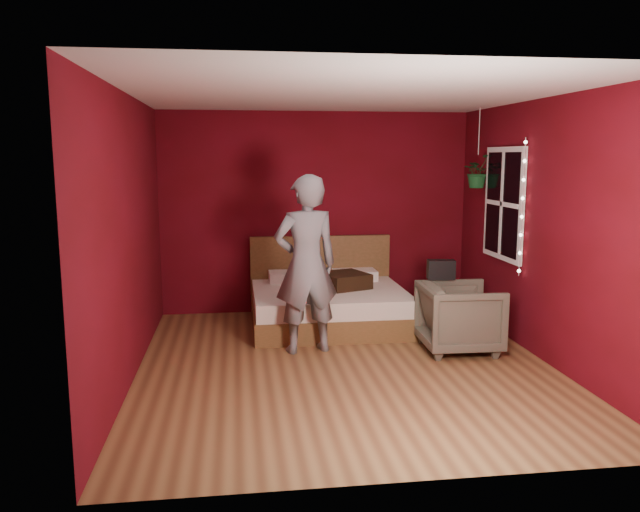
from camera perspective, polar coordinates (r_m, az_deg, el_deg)
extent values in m
plane|color=brown|center=(6.23, 2.30, -9.93)|extent=(4.50, 4.50, 0.00)
cube|color=#5D0917|center=(8.16, -0.40, 3.98)|extent=(4.00, 0.02, 2.60)
cube|color=#5D0917|center=(3.76, 8.41, -2.23)|extent=(4.00, 0.02, 2.60)
cube|color=#5D0917|center=(5.93, -17.14, 1.61)|extent=(0.02, 4.50, 2.60)
cube|color=#5D0917|center=(6.59, 19.87, 2.20)|extent=(0.02, 4.50, 2.60)
cube|color=silver|center=(5.92, 2.47, 14.71)|extent=(4.00, 4.50, 0.02)
cube|color=white|center=(7.36, 16.45, 4.60)|extent=(0.04, 0.97, 1.27)
cube|color=black|center=(7.35, 16.35, 4.61)|extent=(0.02, 0.85, 1.15)
cube|color=white|center=(7.35, 16.31, 4.61)|extent=(0.03, 0.05, 1.15)
cube|color=white|center=(7.35, 16.31, 4.61)|extent=(0.03, 0.85, 0.05)
cylinder|color=silver|center=(6.87, 18.00, 4.23)|extent=(0.01, 0.01, 1.45)
sphere|color=#FFF2CC|center=(6.96, 17.73, -1.31)|extent=(0.04, 0.04, 0.04)
sphere|color=#FFF2CC|center=(6.93, 17.81, 0.26)|extent=(0.04, 0.04, 0.04)
sphere|color=#FFF2CC|center=(6.90, 17.89, 1.84)|extent=(0.04, 0.04, 0.04)
sphere|color=#FFF2CC|center=(6.88, 17.97, 3.43)|extent=(0.04, 0.04, 0.04)
sphere|color=#FFF2CC|center=(6.87, 18.04, 5.04)|extent=(0.04, 0.04, 0.04)
sphere|color=#FFF2CC|center=(6.86, 18.12, 6.64)|extent=(0.04, 0.04, 0.04)
sphere|color=#FFF2CC|center=(6.85, 18.21, 8.25)|extent=(0.04, 0.04, 0.04)
sphere|color=#FFF2CC|center=(6.85, 18.29, 9.86)|extent=(0.04, 0.04, 0.04)
cube|color=brown|center=(7.55, 0.81, -5.49)|extent=(1.83, 1.55, 0.26)
cube|color=beige|center=(7.49, 0.81, -3.80)|extent=(1.79, 1.52, 0.20)
cube|color=brown|center=(8.18, 0.05, -1.65)|extent=(1.83, 0.07, 1.01)
cube|color=silver|center=(7.92, -2.69, -1.89)|extent=(0.55, 0.35, 0.13)
cube|color=silver|center=(8.03, 3.17, -1.74)|extent=(0.55, 0.35, 0.13)
imported|color=slate|center=(6.43, -1.28, -0.78)|extent=(0.75, 0.56, 1.85)
imported|color=#575345|center=(6.73, 12.65, -5.50)|extent=(0.81, 0.79, 0.72)
cube|color=black|center=(6.85, 11.01, -1.22)|extent=(0.31, 0.18, 0.21)
cube|color=black|center=(7.55, 2.26, -2.24)|extent=(0.65, 0.65, 0.18)
cylinder|color=silver|center=(7.85, 14.35, 10.98)|extent=(0.01, 0.01, 0.55)
imported|color=#195825|center=(7.85, 14.21, 7.51)|extent=(0.45, 0.42, 0.40)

